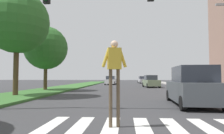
# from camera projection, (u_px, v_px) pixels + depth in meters

# --- Properties ---
(ground_plane) EXTENTS (140.00, 140.00, 0.00)m
(ground_plane) POSITION_uv_depth(u_px,v_px,m) (129.00, 87.00, 27.26)
(ground_plane) COLOR #38383A
(crosswalk) EXTENTS (5.85, 2.20, 0.01)m
(crosswalk) POSITION_uv_depth(u_px,v_px,m) (142.00, 126.00, 5.80)
(crosswalk) COLOR silver
(crosswalk) RESTS_ON ground_plane
(median_strip) EXTENTS (4.26, 64.00, 0.15)m
(median_strip) POSITION_uv_depth(u_px,v_px,m) (66.00, 87.00, 25.85)
(median_strip) COLOR #386B2D
(median_strip) RESTS_ON ground_plane
(tree_mid) EXTENTS (4.61, 4.61, 7.63)m
(tree_mid) POSITION_uv_depth(u_px,v_px,m) (17.00, 22.00, 14.44)
(tree_mid) COLOR #4C3823
(tree_mid) RESTS_ON median_strip
(tree_far) EXTENTS (4.45, 4.45, 6.52)m
(tree_far) POSITION_uv_depth(u_px,v_px,m) (46.00, 48.00, 20.52)
(tree_far) COLOR #4C3823
(tree_far) RESTS_ON median_strip
(sidewalk_right) EXTENTS (3.00, 64.00, 0.15)m
(sidewalk_right) POSITION_uv_depth(u_px,v_px,m) (199.00, 88.00, 24.68)
(sidewalk_right) COLOR #9E9991
(sidewalk_right) RESTS_ON ground_plane
(traffic_light_gantry) EXTENTS (8.43, 0.30, 6.00)m
(traffic_light_gantry) POSITION_uv_depth(u_px,v_px,m) (45.00, 11.00, 8.78)
(traffic_light_gantry) COLOR gold
(traffic_light_gantry) RESTS_ON median_strip
(pedestrian_performer) EXTENTS (0.74, 0.32, 2.49)m
(pedestrian_performer) POSITION_uv_depth(u_px,v_px,m) (114.00, 69.00, 5.71)
(pedestrian_performer) COLOR brown
(pedestrian_performer) RESTS_ON ground_plane
(suv_crossing) EXTENTS (2.20, 4.70, 1.97)m
(suv_crossing) POSITION_uv_depth(u_px,v_px,m) (192.00, 87.00, 10.05)
(suv_crossing) COLOR #474C51
(suv_crossing) RESTS_ON ground_plane
(sedan_midblock) EXTENTS (2.14, 4.34, 1.69)m
(sedan_midblock) POSITION_uv_depth(u_px,v_px,m) (151.00, 82.00, 27.76)
(sedan_midblock) COLOR gray
(sedan_midblock) RESTS_ON ground_plane
(sedan_distant) EXTENTS (2.07, 4.69, 1.63)m
(sedan_distant) POSITION_uv_depth(u_px,v_px,m) (111.00, 81.00, 37.74)
(sedan_distant) COLOR silver
(sedan_distant) RESTS_ON ground_plane
(sedan_far_horizon) EXTENTS (2.15, 4.57, 1.63)m
(sedan_far_horizon) POSITION_uv_depth(u_px,v_px,m) (143.00, 80.00, 45.81)
(sedan_far_horizon) COLOR #B7B7BC
(sedan_far_horizon) RESTS_ON ground_plane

